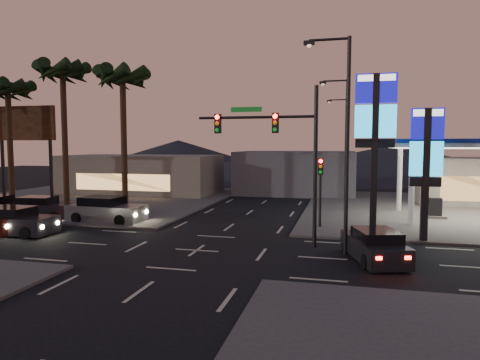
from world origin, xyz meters
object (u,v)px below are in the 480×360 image
(car_lane_b_front, at_px, (106,210))
(car_lane_b_mid, at_px, (41,208))
(traffic_signal_mast, at_px, (280,143))
(suv_station, at_px, (374,246))
(car_lane_a_front, at_px, (14,222))
(pylon_sign_short, at_px, (426,154))
(pylon_sign_tall, at_px, (375,122))

(car_lane_b_front, height_order, car_lane_b_mid, car_lane_b_front)
(traffic_signal_mast, distance_m, car_lane_b_mid, 18.47)
(car_lane_b_mid, bearing_deg, suv_station, -15.35)
(traffic_signal_mast, height_order, car_lane_b_front, traffic_signal_mast)
(car_lane_a_front, height_order, car_lane_b_mid, car_lane_a_front)
(pylon_sign_short, distance_m, car_lane_b_mid, 25.04)
(traffic_signal_mast, relative_size, car_lane_b_mid, 1.67)
(traffic_signal_mast, xyz_separation_m, car_lane_a_front, (-15.20, -0.84, -4.50))
(car_lane_a_front, distance_m, car_lane_b_front, 5.57)
(pylon_sign_tall, xyz_separation_m, suv_station, (-0.25, -5.38, -5.73))
(pylon_sign_short, relative_size, car_lane_a_front, 1.45)
(pylon_sign_short, distance_m, car_lane_a_front, 23.03)
(car_lane_a_front, bearing_deg, suv_station, -2.96)
(car_lane_b_mid, bearing_deg, car_lane_a_front, -66.04)
(traffic_signal_mast, distance_m, car_lane_b_front, 13.48)
(car_lane_b_front, bearing_deg, pylon_sign_tall, -0.99)
(car_lane_b_front, distance_m, car_lane_b_mid, 5.30)
(pylon_sign_tall, bearing_deg, car_lane_a_front, -167.68)
(pylon_sign_tall, distance_m, car_lane_b_mid, 22.90)
(pylon_sign_short, bearing_deg, pylon_sign_tall, 158.20)
(car_lane_b_mid, relative_size, suv_station, 1.04)
(pylon_sign_tall, bearing_deg, car_lane_b_front, 179.01)
(pylon_sign_tall, xyz_separation_m, traffic_signal_mast, (-4.74, -3.51, -1.17))
(traffic_signal_mast, xyz_separation_m, suv_station, (4.49, -1.86, -4.56))
(pylon_sign_tall, bearing_deg, car_lane_b_mid, 178.35)
(pylon_sign_tall, relative_size, car_lane_a_front, 1.86)
(car_lane_a_front, bearing_deg, pylon_sign_short, 8.50)
(pylon_sign_short, bearing_deg, traffic_signal_mast, -160.87)
(car_lane_a_front, bearing_deg, traffic_signal_mast, 3.18)
(car_lane_a_front, distance_m, suv_station, 19.72)
(pylon_sign_tall, height_order, pylon_sign_short, pylon_sign_tall)
(car_lane_b_mid, bearing_deg, traffic_signal_mast, -13.40)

